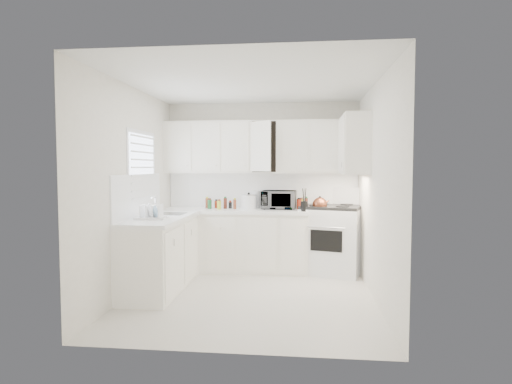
# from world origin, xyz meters

# --- Properties ---
(floor) EXTENTS (3.20, 3.20, 0.00)m
(floor) POSITION_xyz_m (0.00, 0.00, 0.00)
(floor) COLOR silver
(floor) RESTS_ON ground
(ceiling) EXTENTS (3.20, 3.20, 0.00)m
(ceiling) POSITION_xyz_m (0.00, 0.00, 2.60)
(ceiling) COLOR white
(ceiling) RESTS_ON ground
(wall_back) EXTENTS (3.00, 0.00, 3.00)m
(wall_back) POSITION_xyz_m (0.00, 1.60, 1.30)
(wall_back) COLOR white
(wall_back) RESTS_ON ground
(wall_front) EXTENTS (3.00, 0.00, 3.00)m
(wall_front) POSITION_xyz_m (0.00, -1.60, 1.30)
(wall_front) COLOR white
(wall_front) RESTS_ON ground
(wall_left) EXTENTS (0.00, 3.20, 3.20)m
(wall_left) POSITION_xyz_m (-1.50, 0.00, 1.30)
(wall_left) COLOR white
(wall_left) RESTS_ON ground
(wall_right) EXTENTS (0.00, 3.20, 3.20)m
(wall_right) POSITION_xyz_m (1.50, 0.00, 1.30)
(wall_right) COLOR white
(wall_right) RESTS_ON ground
(window_blinds) EXTENTS (0.06, 0.96, 1.06)m
(window_blinds) POSITION_xyz_m (-1.48, 0.35, 1.55)
(window_blinds) COLOR white
(window_blinds) RESTS_ON wall_left
(lower_cabinets_back) EXTENTS (2.22, 0.60, 0.90)m
(lower_cabinets_back) POSITION_xyz_m (-0.39, 1.30, 0.45)
(lower_cabinets_back) COLOR white
(lower_cabinets_back) RESTS_ON floor
(lower_cabinets_left) EXTENTS (0.60, 1.60, 0.90)m
(lower_cabinets_left) POSITION_xyz_m (-1.20, 0.20, 0.45)
(lower_cabinets_left) COLOR white
(lower_cabinets_left) RESTS_ON floor
(countertop_back) EXTENTS (2.24, 0.64, 0.05)m
(countertop_back) POSITION_xyz_m (-0.39, 1.29, 0.93)
(countertop_back) COLOR white
(countertop_back) RESTS_ON lower_cabinets_back
(countertop_left) EXTENTS (0.64, 1.62, 0.05)m
(countertop_left) POSITION_xyz_m (-1.19, 0.20, 0.93)
(countertop_left) COLOR white
(countertop_left) RESTS_ON lower_cabinets_left
(backsplash_back) EXTENTS (2.98, 0.02, 0.55)m
(backsplash_back) POSITION_xyz_m (0.00, 1.59, 1.23)
(backsplash_back) COLOR white
(backsplash_back) RESTS_ON wall_back
(backsplash_left) EXTENTS (0.02, 1.60, 0.55)m
(backsplash_left) POSITION_xyz_m (-1.49, 0.20, 1.23)
(backsplash_left) COLOR white
(backsplash_left) RESTS_ON wall_left
(upper_cabinets_back) EXTENTS (3.00, 0.33, 0.80)m
(upper_cabinets_back) POSITION_xyz_m (0.00, 1.44, 1.50)
(upper_cabinets_back) COLOR white
(upper_cabinets_back) RESTS_ON wall_back
(upper_cabinets_right) EXTENTS (0.33, 0.90, 0.80)m
(upper_cabinets_right) POSITION_xyz_m (1.33, 0.82, 1.50)
(upper_cabinets_right) COLOR white
(upper_cabinets_right) RESTS_ON wall_right
(sink) EXTENTS (0.42, 0.38, 0.30)m
(sink) POSITION_xyz_m (-1.19, 0.55, 1.07)
(sink) COLOR gray
(sink) RESTS_ON countertop_left
(stove) EXTENTS (1.00, 0.90, 1.30)m
(stove) POSITION_xyz_m (1.07, 1.29, 0.65)
(stove) COLOR white
(stove) RESTS_ON floor
(tea_kettle) EXTENTS (0.28, 0.24, 0.24)m
(tea_kettle) POSITION_xyz_m (0.89, 1.13, 1.06)
(tea_kettle) COLOR brown
(tea_kettle) RESTS_ON stove
(frying_pan) EXTENTS (0.42, 0.53, 0.04)m
(frying_pan) POSITION_xyz_m (1.25, 1.45, 0.97)
(frying_pan) COLOR black
(frying_pan) RESTS_ON stove
(microwave) EXTENTS (0.53, 0.32, 0.35)m
(microwave) POSITION_xyz_m (0.28, 1.39, 1.12)
(microwave) COLOR gray
(microwave) RESTS_ON countertop_back
(rice_cooker) EXTENTS (0.28, 0.28, 0.25)m
(rice_cooker) POSITION_xyz_m (-0.18, 1.35, 1.08)
(rice_cooker) COLOR white
(rice_cooker) RESTS_ON countertop_back
(paper_towel) EXTENTS (0.12, 0.12, 0.27)m
(paper_towel) POSITION_xyz_m (-0.08, 1.49, 1.08)
(paper_towel) COLOR white
(paper_towel) RESTS_ON countertop_back
(utensil_crock) EXTENTS (0.12, 0.12, 0.35)m
(utensil_crock) POSITION_xyz_m (0.67, 1.09, 1.12)
(utensil_crock) COLOR black
(utensil_crock) RESTS_ON countertop_back
(dish_rack) EXTENTS (0.40, 0.31, 0.20)m
(dish_rack) POSITION_xyz_m (-1.24, -0.03, 1.05)
(dish_rack) COLOR white
(dish_rack) RESTS_ON countertop_left
(spice_left_0) EXTENTS (0.06, 0.06, 0.13)m
(spice_left_0) POSITION_xyz_m (-0.85, 1.42, 1.02)
(spice_left_0) COLOR brown
(spice_left_0) RESTS_ON countertop_back
(spice_left_1) EXTENTS (0.06, 0.06, 0.13)m
(spice_left_1) POSITION_xyz_m (-0.78, 1.33, 1.02)
(spice_left_1) COLOR #216330
(spice_left_1) RESTS_ON countertop_back
(spice_left_2) EXTENTS (0.06, 0.06, 0.13)m
(spice_left_2) POSITION_xyz_m (-0.70, 1.42, 1.02)
(spice_left_2) COLOR #A72C16
(spice_left_2) RESTS_ON countertop_back
(spice_left_3) EXTENTS (0.06, 0.06, 0.13)m
(spice_left_3) POSITION_xyz_m (-0.62, 1.33, 1.02)
(spice_left_3) COLOR #C7D732
(spice_left_3) RESTS_ON countertop_back
(spice_left_4) EXTENTS (0.06, 0.06, 0.13)m
(spice_left_4) POSITION_xyz_m (-0.55, 1.42, 1.02)
(spice_left_4) COLOR #5C261A
(spice_left_4) RESTS_ON countertop_back
(spice_left_5) EXTENTS (0.06, 0.06, 0.13)m
(spice_left_5) POSITION_xyz_m (-0.47, 1.33, 1.02)
(spice_left_5) COLOR black
(spice_left_5) RESTS_ON countertop_back
(spice_left_6) EXTENTS (0.06, 0.06, 0.13)m
(spice_left_6) POSITION_xyz_m (-0.40, 1.42, 1.02)
(spice_left_6) COLOR brown
(spice_left_6) RESTS_ON countertop_back
(sauce_right_0) EXTENTS (0.06, 0.06, 0.19)m
(sauce_right_0) POSITION_xyz_m (0.58, 1.46, 1.05)
(sauce_right_0) COLOR #A72C16
(sauce_right_0) RESTS_ON countertop_back
(sauce_right_1) EXTENTS (0.06, 0.06, 0.19)m
(sauce_right_1) POSITION_xyz_m (0.64, 1.40, 1.05)
(sauce_right_1) COLOR #C7D732
(sauce_right_1) RESTS_ON countertop_back
(sauce_right_2) EXTENTS (0.06, 0.06, 0.19)m
(sauce_right_2) POSITION_xyz_m (0.69, 1.46, 1.05)
(sauce_right_2) COLOR #5C261A
(sauce_right_2) RESTS_ON countertop_back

